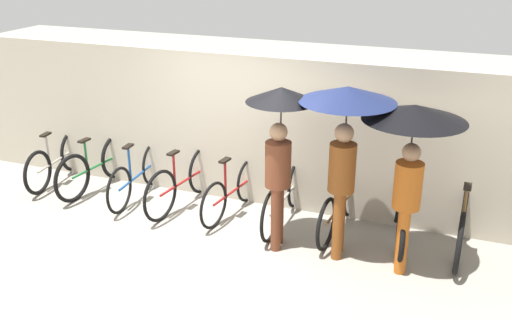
% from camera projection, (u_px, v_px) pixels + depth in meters
% --- Properties ---
extents(ground_plane, '(30.00, 30.00, 0.00)m').
position_uv_depth(ground_plane, '(192.00, 257.00, 7.06)').
color(ground_plane, gray).
extents(back_wall, '(15.13, 0.12, 2.19)m').
position_uv_depth(back_wall, '(244.00, 130.00, 8.19)').
color(back_wall, '#B2A893').
rests_on(back_wall, ground).
extents(parked_bicycle_0, '(0.44, 1.66, 1.08)m').
position_uv_depth(parked_bicycle_0, '(56.00, 160.00, 9.11)').
color(parked_bicycle_0, black).
rests_on(parked_bicycle_0, ground).
extents(parked_bicycle_1, '(0.44, 1.75, 1.10)m').
position_uv_depth(parked_bicycle_1, '(96.00, 166.00, 8.83)').
color(parked_bicycle_1, black).
rests_on(parked_bicycle_1, ground).
extents(parked_bicycle_2, '(0.44, 1.74, 1.08)m').
position_uv_depth(parked_bicycle_2, '(137.00, 175.00, 8.54)').
color(parked_bicycle_2, black).
rests_on(parked_bicycle_2, ground).
extents(parked_bicycle_3, '(0.44, 1.80, 1.08)m').
position_uv_depth(parked_bicycle_3, '(183.00, 181.00, 8.28)').
color(parked_bicycle_3, black).
rests_on(parked_bicycle_3, ground).
extents(parked_bicycle_4, '(0.44, 1.61, 0.98)m').
position_uv_depth(parked_bicycle_4, '(232.00, 190.00, 8.05)').
color(parked_bicycle_4, black).
rests_on(parked_bicycle_4, ground).
extents(parked_bicycle_5, '(0.44, 1.79, 1.04)m').
position_uv_depth(parked_bicycle_5, '(284.00, 197.00, 7.80)').
color(parked_bicycle_5, black).
rests_on(parked_bicycle_5, ground).
extents(parked_bicycle_6, '(0.44, 1.74, 1.02)m').
position_uv_depth(parked_bicycle_6, '(340.00, 206.00, 7.57)').
color(parked_bicycle_6, black).
rests_on(parked_bicycle_6, ground).
extents(parked_bicycle_7, '(0.49, 1.85, 0.97)m').
position_uv_depth(parked_bicycle_7, '(399.00, 212.00, 7.33)').
color(parked_bicycle_7, black).
rests_on(parked_bicycle_7, ground).
extents(parked_bicycle_8, '(0.44, 1.81, 1.00)m').
position_uv_depth(parked_bicycle_8, '(462.00, 222.00, 7.09)').
color(parked_bicycle_8, black).
rests_on(parked_bicycle_8, ground).
extents(pedestrian_leading, '(0.86, 0.86, 2.05)m').
position_uv_depth(pedestrian_leading, '(280.00, 130.00, 6.82)').
color(pedestrian_leading, brown).
rests_on(pedestrian_leading, ground).
extents(pedestrian_center, '(1.13, 1.13, 2.11)m').
position_uv_depth(pedestrian_center, '(346.00, 121.00, 6.57)').
color(pedestrian_center, brown).
rests_on(pedestrian_center, ground).
extents(pedestrian_trailing, '(1.16, 1.16, 1.99)m').
position_uv_depth(pedestrian_trailing, '(412.00, 137.00, 6.31)').
color(pedestrian_trailing, '#B25619').
rests_on(pedestrian_trailing, ground).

